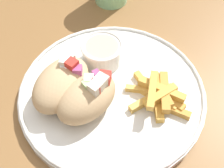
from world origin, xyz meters
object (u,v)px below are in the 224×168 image
at_px(plate, 112,93).
at_px(sauce_ramekin, 102,52).
at_px(pita_sandwich_far, 61,84).
at_px(fries_pile, 160,95).
at_px(pita_sandwich_near, 87,97).

xyz_separation_m(plate, sauce_ramekin, (0.01, 0.07, 0.03)).
distance_m(pita_sandwich_far, fries_pile, 0.16).
bearing_deg(fries_pile, sauce_ramekin, 117.21).
bearing_deg(fries_pile, plate, 147.46).
height_order(plate, pita_sandwich_far, pita_sandwich_far).
xyz_separation_m(plate, pita_sandwich_far, (-0.08, 0.02, 0.03)).
bearing_deg(pita_sandwich_far, pita_sandwich_near, -95.49).
bearing_deg(plate, pita_sandwich_near, -160.47).
xyz_separation_m(plate, pita_sandwich_near, (-0.05, -0.02, 0.03)).
distance_m(pita_sandwich_near, sauce_ramekin, 0.10).
xyz_separation_m(fries_pile, sauce_ramekin, (-0.06, 0.11, 0.01)).
height_order(plate, fries_pile, fries_pile).
bearing_deg(sauce_ramekin, pita_sandwich_far, -151.29).
distance_m(plate, sauce_ramekin, 0.07).
height_order(plate, sauce_ramekin, sauce_ramekin).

